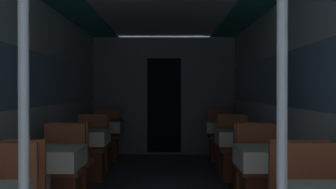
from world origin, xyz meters
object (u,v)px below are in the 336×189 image
Objects in this scene: chair_left_far_1 at (59,186)px; chair_left_far_2 at (88,160)px; dining_table_right_1 at (272,161)px; chair_left_far_3 at (105,145)px; chair_right_near_2 at (248,176)px; chair_left_near_2 at (70,176)px; support_pole_left_0 at (21,112)px; support_pole_right_0 at (280,112)px; dining_table_left_2 at (80,140)px; dining_table_left_3 at (100,128)px; chair_left_near_3 at (94,154)px; dining_table_left_1 at (42,161)px; dining_table_right_2 at (239,140)px; chair_right_far_1 at (258,186)px; chair_right_near_3 at (227,154)px; dining_table_right_3 at (222,128)px; chair_right_far_2 at (232,159)px; chair_right_far_3 at (218,145)px.

chair_left_far_1 is 1.00× the size of chair_left_far_2.
chair_left_far_3 is at bearing 115.60° from dining_table_right_1.
chair_left_near_2 is at bearing 180.00° from chair_right_near_2.
support_pole_right_0 is at bearing 0.00° from support_pole_left_0.
dining_table_left_2 is 2.36m from chair_left_far_3.
chair_left_near_3 reaches higher than dining_table_left_3.
chair_left_far_3 is (-0.00, 0.60, -0.33)m from dining_table_left_3.
chair_left_near_2 is (-0.00, 1.13, -0.33)m from dining_table_left_1.
chair_left_near_2 is at bearing -162.87° from dining_table_right_2.
dining_table_left_1 is at bearing 17.13° from chair_right_far_1.
dining_table_left_1 is at bearing -124.21° from chair_right_near_3.
dining_table_left_1 is 1.00× the size of dining_table_left_3.
support_pole_left_0 is 3.06× the size of dining_table_left_3.
support_pole_right_0 is 2.53× the size of chair_right_near_2.
dining_table_right_3 is at bearing 86.07° from support_pole_right_0.
chair_left_near_3 is 1.21× the size of dining_table_right_2.
dining_table_left_1 is 1.74m from dining_table_left_2.
chair_right_far_2 and chair_right_near_3 have the same top height.
chair_left_far_1 and chair_left_far_2 have the same top height.
chair_left_near_3 is at bearing 90.00° from dining_table_left_1.
chair_right_far_1 is (1.59, 2.34, -0.83)m from support_pole_left_0.
chair_right_near_2 and chair_right_near_3 have the same top height.
chair_right_far_2 is at bearing -90.00° from chair_right_far_1.
chair_right_far_1 is at bearing -90.00° from dining_table_right_3.
chair_left_near_3 and chair_right_far_1 have the same top height.
chair_left_near_2 is at bearing -129.86° from dining_table_right_3.
chair_right_near_3 is at bearing -17.13° from dining_table_left_3.
dining_table_left_2 is at bearing -149.83° from chair_right_near_3.
support_pole_left_0 reaches higher than chair_left_near_3.
support_pole_left_0 is at bearing -85.56° from chair_left_near_3.
chair_right_near_3 is (1.95, 0.00, 0.00)m from chair_left_near_3.
dining_table_right_1 is 1.74m from dining_table_right_2.
support_pole_left_0 is at bearing -84.12° from dining_table_left_2.
chair_left_near_2 is at bearing 90.00° from chair_left_far_3.
chair_left_far_2 is at bearing 90.00° from dining_table_left_1.
chair_right_far_1 is at bearing 119.34° from chair_left_far_3.
chair_right_near_3 is at bearing 90.00° from dining_table_right_1.
chair_right_far_3 is at bearing 90.00° from dining_table_right_2.
chair_left_near_2 reaches higher than dining_table_right_1.
dining_table_right_3 is at bearing 90.00° from chair_right_far_3.
chair_left_far_2 is at bearing 41.66° from chair_right_far_3.
dining_table_left_1 is at bearing 64.40° from chair_right_far_3.
chair_right_far_3 is at bearing 50.14° from dining_table_left_2.
dining_table_left_3 is at bearing -55.79° from chair_right_far_1.
dining_table_right_1 is 0.83× the size of chair_right_near_3.
chair_left_near_3 is 1.00× the size of chair_right_far_3.
chair_left_near_2 is 2.07m from dining_table_right_2.
chair_right_far_3 is (0.00, 0.60, -0.33)m from dining_table_right_3.
dining_table_left_3 is at bearing 93.93° from support_pole_left_0.
chair_right_near_3 is (1.59, 4.61, -0.83)m from support_pole_left_0.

